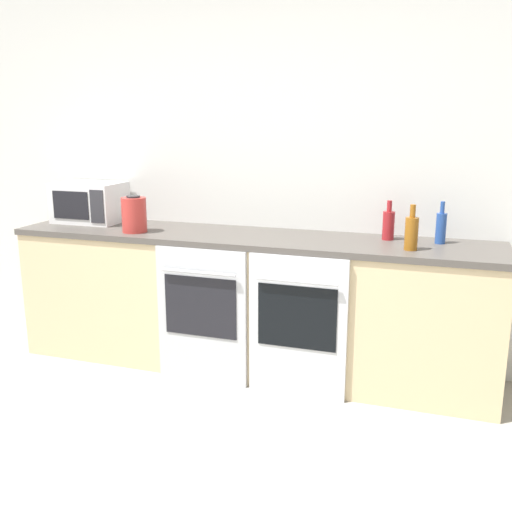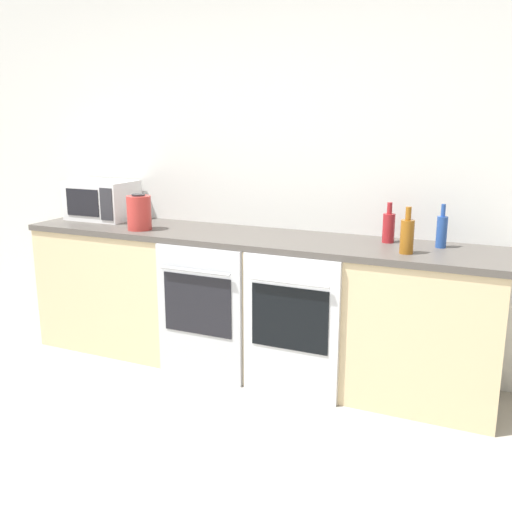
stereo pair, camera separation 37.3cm
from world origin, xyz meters
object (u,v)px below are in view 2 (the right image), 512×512
object	(u,v)px
bottle_amber	(407,235)
oven_left	(199,314)
microwave	(102,200)
bottle_blue	(442,231)
bottle_red	(389,227)
kettle	(139,213)
oven_right	(290,328)

from	to	relation	value
bottle_amber	oven_left	bearing A→B (deg)	-171.13
microwave	bottle_amber	distance (m)	2.31
bottle_blue	bottle_amber	world-z (taller)	bottle_amber
oven_left	bottle_red	distance (m)	1.31
oven_left	bottle_amber	distance (m)	1.38
microwave	bottle_amber	world-z (taller)	microwave
bottle_blue	bottle_amber	bearing A→B (deg)	-123.50
microwave	bottle_blue	size ratio (longest dim) A/B	1.86
oven_left	microwave	bearing A→B (deg)	158.26
bottle_blue	microwave	bearing A→B (deg)	-179.74
oven_left	kettle	xyz separation A→B (m)	(-0.55, 0.18, 0.59)
oven_left	bottle_red	xyz separation A→B (m)	(1.09, 0.45, 0.57)
bottle_blue	kettle	world-z (taller)	bottle_blue
oven_left	microwave	distance (m)	1.30
oven_right	bottle_amber	bearing A→B (deg)	17.43
oven_left	bottle_blue	distance (m)	1.57
oven_right	microwave	size ratio (longest dim) A/B	1.83
bottle_blue	bottle_red	distance (m)	0.31
bottle_blue	bottle_amber	size ratio (longest dim) A/B	0.97
bottle_blue	bottle_red	xyz separation A→B (m)	(-0.31, 0.02, -0.00)
bottle_red	oven_left	bearing A→B (deg)	-157.42
oven_right	bottle_blue	world-z (taller)	bottle_blue
microwave	bottle_amber	xyz separation A→B (m)	(2.30, -0.23, -0.04)
bottle_amber	kettle	distance (m)	1.79
microwave	kettle	bearing A→B (deg)	-25.83
bottle_blue	bottle_red	bearing A→B (deg)	176.70
bottle_amber	kettle	bearing A→B (deg)	-179.45
bottle_amber	bottle_red	size ratio (longest dim) A/B	1.07
oven_right	microwave	xyz separation A→B (m)	(-1.68, 0.42, 0.62)
bottle_amber	kettle	size ratio (longest dim) A/B	1.09
bottle_red	kettle	distance (m)	1.66
kettle	bottle_amber	bearing A→B (deg)	0.55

